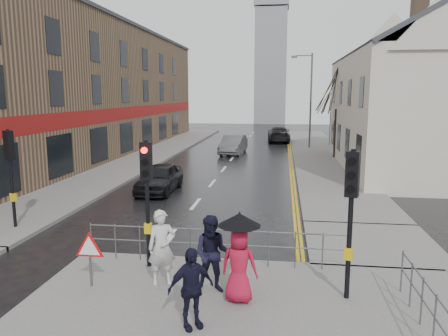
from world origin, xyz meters
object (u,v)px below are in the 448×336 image
(pedestrian_b, at_px, (212,254))
(pedestrian_d, at_px, (191,288))
(pedestrian_a, at_px, (162,247))
(car_parked, at_px, (160,178))
(car_mid, at_px, (233,145))
(pedestrian_with_umbrella, at_px, (239,253))

(pedestrian_b, distance_m, pedestrian_d, 1.66)
(pedestrian_a, xyz_separation_m, car_parked, (-3.05, 10.42, -0.37))
(car_mid, bearing_deg, car_parked, -92.86)
(pedestrian_with_umbrella, xyz_separation_m, car_mid, (-3.01, 25.28, -0.51))
(pedestrian_a, relative_size, pedestrian_with_umbrella, 0.91)
(pedestrian_with_umbrella, relative_size, pedestrian_d, 1.23)
(pedestrian_a, relative_size, car_mid, 0.41)
(pedestrian_a, height_order, pedestrian_with_umbrella, pedestrian_with_umbrella)
(pedestrian_a, height_order, pedestrian_d, pedestrian_a)
(pedestrian_with_umbrella, height_order, car_parked, pedestrian_with_umbrella)
(car_mid, bearing_deg, pedestrian_b, -79.51)
(pedestrian_a, xyz_separation_m, car_mid, (-1.07, 24.61, -0.31))
(pedestrian_with_umbrella, relative_size, car_mid, 0.45)
(pedestrian_b, height_order, pedestrian_with_umbrella, pedestrian_with_umbrella)
(pedestrian_b, relative_size, car_mid, 0.40)
(car_parked, distance_m, car_mid, 14.32)
(pedestrian_a, distance_m, pedestrian_with_umbrella, 2.07)
(pedestrian_d, bearing_deg, pedestrian_b, 48.42)
(pedestrian_d, relative_size, car_mid, 0.36)
(pedestrian_with_umbrella, distance_m, car_mid, 25.46)
(pedestrian_a, height_order, car_mid, pedestrian_a)
(car_parked, relative_size, car_mid, 0.90)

